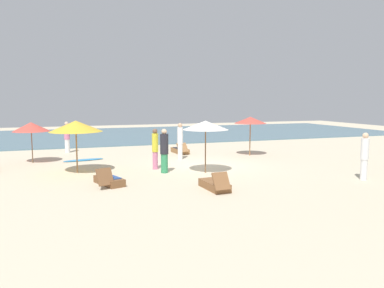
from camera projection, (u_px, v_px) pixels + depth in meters
ground_plane at (205, 166)px, 18.23m from camera, size 60.00×60.00×0.00m
ocean_water at (136, 134)px, 34.15m from camera, size 48.00×16.00×0.06m
umbrella_0 at (206, 125)px, 16.44m from camera, size 2.01×2.01×2.29m
umbrella_1 at (76, 126)px, 16.40m from camera, size 2.26×2.26×2.29m
umbrella_2 at (31, 127)px, 19.06m from camera, size 1.81×1.81×2.06m
umbrella_3 at (250, 120)px, 21.56m from camera, size 1.82×1.82×2.21m
lounger_0 at (215, 185)px, 13.57m from camera, size 0.69×1.68×0.73m
lounger_2 at (180, 150)px, 22.60m from camera, size 0.75×1.75×0.68m
lounger_3 at (109, 180)px, 14.30m from camera, size 1.09×1.73×0.75m
person_0 at (155, 148)px, 17.42m from camera, size 0.33×0.33×1.87m
person_2 at (364, 156)px, 15.13m from camera, size 0.42×0.42×1.90m
person_3 at (164, 151)px, 16.56m from camera, size 0.38×0.38×1.94m
person_4 at (67, 137)px, 22.77m from camera, size 0.36×0.36×1.87m
person_5 at (180, 141)px, 20.22m from camera, size 0.37×0.37×1.95m
surfboard at (84, 160)px, 19.95m from camera, size 2.14×0.85×0.07m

